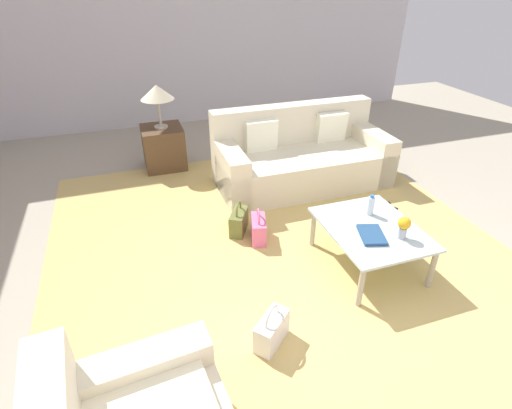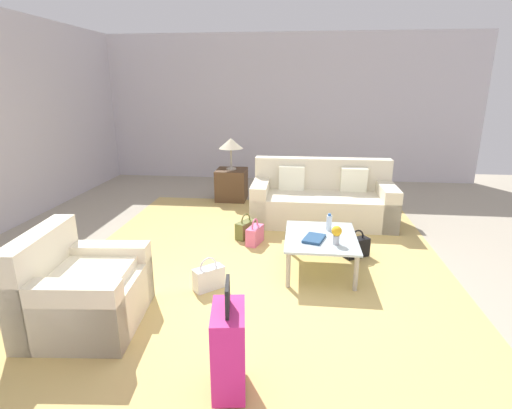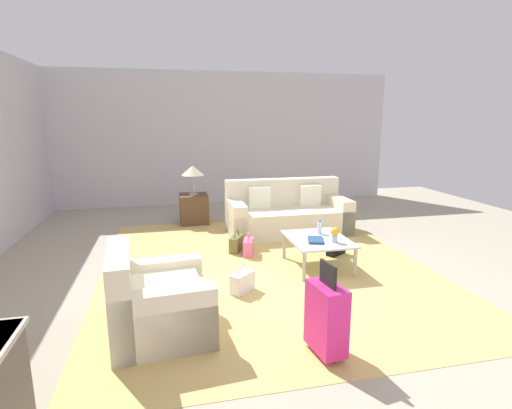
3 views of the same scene
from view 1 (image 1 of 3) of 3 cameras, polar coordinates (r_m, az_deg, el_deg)
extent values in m
plane|color=#A89E89|center=(3.50, 11.77, -13.90)|extent=(12.00, 12.00, 0.00)
cube|color=silver|center=(7.33, -7.90, 23.64)|extent=(0.12, 8.00, 3.10)
cube|color=tan|center=(3.81, 4.74, -8.74)|extent=(5.20, 4.40, 0.01)
cube|color=beige|center=(5.14, 6.63, 5.21)|extent=(0.98, 2.14, 0.45)
cube|color=beige|center=(5.36, 5.09, 9.25)|extent=(0.22, 2.14, 0.94)
cube|color=beige|center=(5.55, 15.72, 7.22)|extent=(0.98, 0.24, 0.63)
cube|color=beige|center=(4.80, -3.71, 4.64)|extent=(0.98, 0.24, 0.63)
cube|color=white|center=(5.37, 10.66, 10.73)|extent=(0.16, 0.40, 0.41)
cube|color=white|center=(5.00, 0.75, 9.72)|extent=(0.13, 0.40, 0.40)
cube|color=beige|center=(2.65, -16.80, -24.38)|extent=(0.28, 0.93, 0.60)
cube|color=silver|center=(3.73, 16.19, -3.29)|extent=(0.99, 0.80, 0.02)
cylinder|color=#ADA899|center=(3.40, 14.76, -11.30)|extent=(0.05, 0.05, 0.40)
cylinder|color=#ADA899|center=(4.00, 8.16, -3.39)|extent=(0.05, 0.05, 0.40)
cylinder|color=#ADA899|center=(3.78, 23.84, -8.42)|extent=(0.05, 0.05, 0.40)
cylinder|color=#ADA899|center=(4.32, 16.50, -1.63)|extent=(0.05, 0.05, 0.40)
cylinder|color=silver|center=(3.87, 16.06, -0.20)|extent=(0.06, 0.06, 0.18)
cylinder|color=#2D6BBC|center=(3.82, 16.27, 1.11)|extent=(0.04, 0.04, 0.02)
cube|color=navy|center=(3.60, 16.21, -4.18)|extent=(0.34, 0.28, 0.03)
cylinder|color=#B2B7BC|center=(3.64, 20.16, -3.83)|extent=(0.07, 0.07, 0.10)
sphere|color=gold|center=(3.59, 20.44, -2.51)|extent=(0.11, 0.11, 0.11)
cube|color=#513823|center=(5.71, -13.05, 7.95)|extent=(0.54, 0.54, 0.57)
cylinder|color=#ADA899|center=(5.61, -13.40, 10.75)|extent=(0.18, 0.18, 0.02)
cylinder|color=#ADA899|center=(5.55, -13.64, 12.61)|extent=(0.04, 0.04, 0.36)
cone|color=beige|center=(5.47, -14.00, 15.32)|extent=(0.43, 0.43, 0.18)
cube|color=pink|center=(4.08, 0.36, -3.58)|extent=(0.35, 0.22, 0.24)
torus|color=pink|center=(4.00, 0.37, -1.92)|extent=(0.19, 0.07, 0.20)
cube|color=black|center=(4.41, 17.79, -2.36)|extent=(0.29, 0.35, 0.24)
torus|color=black|center=(4.34, 18.08, -0.81)|extent=(0.12, 0.18, 0.20)
cube|color=olive|center=(4.20, -2.46, -2.49)|extent=(0.35, 0.28, 0.24)
torus|color=olive|center=(4.13, -2.50, -0.86)|extent=(0.18, 0.11, 0.20)
cube|color=white|center=(3.08, 2.24, -17.59)|extent=(0.32, 0.33, 0.24)
torus|color=white|center=(2.98, 2.30, -15.80)|extent=(0.14, 0.16, 0.20)
camera|label=2|loc=(2.46, 110.66, -21.29)|focal=28.00mm
camera|label=3|loc=(2.50, 158.07, -37.79)|focal=28.00mm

